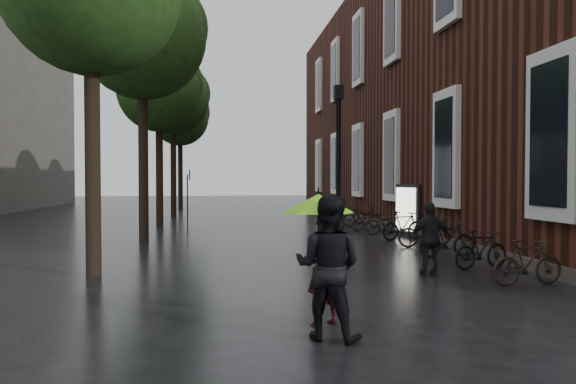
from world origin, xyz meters
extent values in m
cube|color=#38160F|center=(10.50, 19.50, 6.00)|extent=(10.00, 33.00, 12.00)
cube|color=silver|center=(5.45, 5.50, 3.00)|extent=(0.25, 1.60, 3.60)
cube|color=black|center=(5.35, 5.50, 3.00)|extent=(0.10, 1.20, 3.00)
cube|color=silver|center=(5.45, 10.50, 3.00)|extent=(0.25, 1.60, 3.60)
cube|color=black|center=(5.35, 10.50, 3.00)|extent=(0.10, 1.20, 3.00)
cube|color=silver|center=(5.45, 15.50, 3.00)|extent=(0.25, 1.60, 3.60)
cube|color=black|center=(5.35, 15.50, 3.00)|extent=(0.10, 1.20, 3.00)
cube|color=silver|center=(5.45, 15.50, 8.50)|extent=(0.25, 1.60, 3.60)
cube|color=black|center=(5.35, 15.50, 8.50)|extent=(0.10, 1.20, 3.00)
cube|color=silver|center=(5.45, 20.50, 3.00)|extent=(0.25, 1.60, 3.60)
cube|color=black|center=(5.35, 20.50, 3.00)|extent=(0.10, 1.20, 3.00)
cube|color=silver|center=(5.45, 20.50, 8.50)|extent=(0.25, 1.60, 3.60)
cube|color=black|center=(5.35, 20.50, 8.50)|extent=(0.10, 1.20, 3.00)
cube|color=silver|center=(5.45, 25.50, 3.00)|extent=(0.25, 1.60, 3.60)
cube|color=black|center=(5.35, 25.50, 3.00)|extent=(0.10, 1.20, 3.00)
cube|color=silver|center=(5.45, 25.50, 8.50)|extent=(0.25, 1.60, 3.60)
cube|color=black|center=(5.35, 25.50, 8.50)|extent=(0.10, 1.20, 3.00)
cube|color=silver|center=(5.45, 30.50, 3.00)|extent=(0.25, 1.60, 3.60)
cube|color=black|center=(5.35, 30.50, 3.00)|extent=(0.10, 1.20, 3.00)
cube|color=silver|center=(5.45, 30.50, 8.50)|extent=(0.25, 1.60, 3.60)
cube|color=black|center=(5.35, 30.50, 8.50)|extent=(0.10, 1.20, 3.00)
cube|color=#3F3833|center=(5.60, 19.50, 0.15)|extent=(0.40, 33.00, 0.30)
cylinder|color=black|center=(-4.10, 7.00, 2.25)|extent=(0.32, 0.32, 4.51)
cylinder|color=black|center=(-3.90, 13.00, 2.48)|extent=(0.32, 0.32, 4.95)
cylinder|color=black|center=(-4.05, 19.00, 2.20)|extent=(0.32, 0.32, 4.40)
cylinder|color=black|center=(-3.95, 25.00, 2.39)|extent=(0.32, 0.32, 4.79)
cylinder|color=black|center=(-4.00, 31.00, 2.28)|extent=(0.32, 0.32, 4.57)
imported|color=black|center=(0.01, 2.77, 0.79)|extent=(0.68, 0.58, 1.58)
imported|color=black|center=(-0.06, 2.17, 0.94)|extent=(1.14, 1.05, 1.87)
cylinder|color=black|center=(-0.12, 2.49, 1.12)|extent=(0.02, 0.02, 1.26)
cone|color=#7FE718|center=(-0.12, 2.49, 1.75)|extent=(0.99, 0.99, 0.25)
cylinder|color=black|center=(-0.12, 2.49, 1.91)|extent=(0.02, 0.02, 0.08)
imported|color=black|center=(3.05, 6.15, 0.79)|extent=(0.93, 0.40, 1.58)
imported|color=black|center=(4.50, 4.89, 0.45)|extent=(1.52, 0.51, 0.90)
imported|color=black|center=(4.52, 6.70, 0.45)|extent=(1.56, 0.77, 0.90)
imported|color=black|center=(4.53, 8.50, 0.47)|extent=(1.58, 0.48, 0.95)
imported|color=black|center=(4.80, 10.40, 0.47)|extent=(1.86, 0.88, 0.94)
imported|color=black|center=(4.72, 12.24, 0.49)|extent=(1.70, 0.84, 0.99)
imported|color=black|center=(4.77, 13.90, 0.46)|extent=(1.84, 0.87, 0.93)
imported|color=black|center=(4.52, 15.42, 0.41)|extent=(1.62, 0.79, 0.81)
imported|color=black|center=(4.69, 17.17, 0.44)|extent=(1.76, 0.92, 0.88)
imported|color=black|center=(4.52, 18.97, 0.44)|extent=(1.70, 0.67, 0.88)
cube|color=black|center=(5.32, 13.23, 0.94)|extent=(0.26, 1.25, 1.89)
cube|color=white|center=(5.18, 13.23, 0.99)|extent=(0.04, 1.05, 1.55)
cylinder|color=black|center=(1.83, 9.56, 2.18)|extent=(0.13, 0.13, 4.35)
cube|color=black|center=(1.83, 9.56, 4.46)|extent=(0.24, 0.24, 0.38)
sphere|color=#FFE5B2|center=(1.83, 9.56, 4.46)|extent=(0.20, 0.20, 0.20)
cylinder|color=#262628|center=(-2.74, 17.45, 1.13)|extent=(0.05, 0.05, 2.26)
cylinder|color=#0D3198|center=(-2.65, 17.45, 2.26)|extent=(0.03, 0.45, 0.45)
camera|label=1|loc=(-1.47, -4.32, 2.08)|focal=32.00mm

